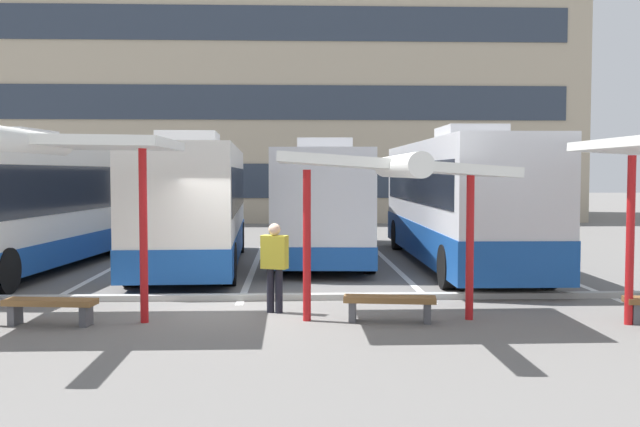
% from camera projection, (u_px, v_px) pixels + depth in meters
% --- Properties ---
extents(ground_plane, '(160.00, 160.00, 0.00)m').
position_uv_depth(ground_plane, '(237.00, 309.00, 14.04)').
color(ground_plane, slate).
extents(terminal_building, '(32.85, 11.96, 18.65)m').
position_uv_depth(terminal_building, '(275.00, 81.00, 43.03)').
color(terminal_building, tan).
rests_on(terminal_building, ground).
extents(coach_bus_0, '(3.64, 12.16, 3.68)m').
position_uv_depth(coach_bus_0, '(40.00, 205.00, 20.04)').
color(coach_bus_0, silver).
rests_on(coach_bus_0, ground).
extents(coach_bus_1, '(2.88, 10.31, 3.63)m').
position_uv_depth(coach_bus_1, '(194.00, 206.00, 20.23)').
color(coach_bus_1, silver).
rests_on(coach_bus_1, ground).
extents(coach_bus_2, '(3.25, 11.24, 3.56)m').
position_uv_depth(coach_bus_2, '(326.00, 202.00, 22.84)').
color(coach_bus_2, silver).
rests_on(coach_bus_2, ground).
extents(coach_bus_3, '(2.64, 11.74, 3.79)m').
position_uv_depth(coach_bus_3, '(457.00, 203.00, 20.58)').
color(coach_bus_3, silver).
rests_on(coach_bus_3, ground).
extents(lane_stripe_1, '(0.16, 14.00, 0.01)m').
position_uv_depth(lane_stripe_1, '(123.00, 263.00, 21.25)').
color(lane_stripe_1, white).
rests_on(lane_stripe_1, ground).
extents(lane_stripe_2, '(0.16, 14.00, 0.01)m').
position_uv_depth(lane_stripe_2, '(256.00, 262.00, 21.39)').
color(lane_stripe_2, white).
rests_on(lane_stripe_2, ground).
extents(lane_stripe_3, '(0.16, 14.00, 0.01)m').
position_uv_depth(lane_stripe_3, '(388.00, 261.00, 21.54)').
color(lane_stripe_3, white).
rests_on(lane_stripe_3, ground).
extents(lane_stripe_4, '(0.16, 14.00, 0.01)m').
position_uv_depth(lane_stripe_4, '(518.00, 261.00, 21.69)').
color(lane_stripe_4, white).
rests_on(lane_stripe_4, ground).
extents(waiting_shelter_1, '(4.10, 4.95, 3.26)m').
position_uv_depth(waiting_shelter_1, '(45.00, 147.00, 12.26)').
color(waiting_shelter_1, red).
rests_on(waiting_shelter_1, ground).
extents(bench_2, '(1.59, 0.60, 0.45)m').
position_uv_depth(bench_2, '(50.00, 306.00, 12.51)').
color(bench_2, brown).
rests_on(bench_2, ground).
extents(waiting_shelter_2, '(3.87, 4.65, 2.94)m').
position_uv_depth(waiting_shelter_2, '(391.00, 169.00, 12.56)').
color(waiting_shelter_2, red).
rests_on(waiting_shelter_2, ground).
extents(bench_3, '(1.64, 0.64, 0.45)m').
position_uv_depth(bench_3, '(390.00, 303.00, 12.79)').
color(bench_3, brown).
rests_on(bench_3, ground).
extents(platform_kerb, '(44.00, 0.24, 0.12)m').
position_uv_depth(platform_kerb, '(241.00, 297.00, 15.00)').
color(platform_kerb, '#ADADA8').
rests_on(platform_kerb, ground).
extents(waiting_passenger_0, '(0.53, 0.38, 1.66)m').
position_uv_depth(waiting_passenger_0, '(275.00, 261.00, 13.61)').
color(waiting_passenger_0, black).
rests_on(waiting_passenger_0, ground).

